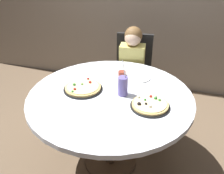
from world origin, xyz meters
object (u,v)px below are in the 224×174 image
Objects in this scene: soda_cup at (123,86)px; sauce_bowl at (122,73)px; dining_table at (110,104)px; chair_wooden at (133,72)px; pizza_cheese at (83,88)px; pizza_veggie at (150,105)px; diner_child at (130,83)px; plate_small at (140,78)px.

soda_cup is 0.35m from sauce_bowl.
dining_table is 19.26× the size of sauce_bowl.
chair_wooden is (-0.01, 0.89, -0.14)m from dining_table.
soda_cup is (0.09, 0.04, 0.17)m from dining_table.
sauce_bowl is at bearing -89.40° from chair_wooden.
pizza_cheese reaches higher than dining_table.
sauce_bowl is (-0.34, 0.44, 0.00)m from pizza_veggie.
pizza_cheese is at bearing 174.69° from dining_table.
soda_cup is (0.09, -0.67, 0.35)m from diner_child.
soda_cup reaches higher than dining_table.
plate_small is (0.17, -0.36, 0.27)m from diner_child.
dining_table is at bearing -89.45° from sauce_bowl.
diner_child reaches higher than pizza_cheese.
sauce_bowl is at bearing 106.58° from soda_cup.
soda_cup reaches higher than chair_wooden.
chair_wooden reaches higher than sauce_bowl.
soda_cup is (-0.24, 0.11, 0.06)m from pizza_veggie.
plate_small is (0.18, -0.54, 0.22)m from chair_wooden.
dining_table is 0.90m from chair_wooden.
pizza_veggie is at bearing -11.59° from dining_table.
sauce_bowl is (0.24, 0.34, 0.00)m from pizza_cheese.
plate_small is (0.18, -0.01, -0.02)m from sauce_bowl.
pizza_cheese is (-0.24, -0.87, 0.24)m from chair_wooden.
plate_small is at bearing 110.75° from pizza_veggie.
sauce_bowl is at bearing -91.82° from diner_child.
pizza_cheese is 4.68× the size of sauce_bowl.
plate_small is at bearing -3.55° from sauce_bowl.
dining_table is at bearing -157.43° from soda_cup.
pizza_veggie is 0.55m from sauce_bowl.
chair_wooden reaches higher than pizza_veggie.
chair_wooden is at bearing 108.87° from plate_small.
sauce_bowl is (-0.00, 0.37, 0.10)m from dining_table.
soda_cup is (0.10, -0.86, 0.30)m from chair_wooden.
soda_cup is at bearing -104.30° from plate_small.
soda_cup reaches higher than plate_small.
soda_cup reaches higher than pizza_cheese.
chair_wooden is 1.05m from pizza_veggie.
dining_table is 0.38m from sauce_bowl.
pizza_cheese is at bearing -141.73° from plate_small.
diner_child reaches higher than sauce_bowl.
plate_small is at bearing -64.84° from diner_child.
diner_child reaches higher than plate_small.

